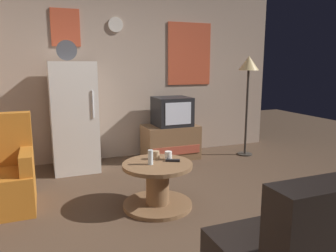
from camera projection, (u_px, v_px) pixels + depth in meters
ground_plane at (189, 221)px, 3.08m from camera, size 12.00×12.00×0.00m
wall_with_art at (124, 75)px, 5.07m from camera, size 5.20×0.12×2.59m
fridge at (74, 117)px, 4.46m from camera, size 0.60×0.62×1.77m
tv_stand at (170, 142)px, 5.11m from camera, size 0.84×0.53×0.53m
crt_tv at (172, 111)px, 5.03m from camera, size 0.54×0.51×0.44m
standing_lamp at (248, 71)px, 5.09m from camera, size 0.32×0.32×1.59m
coffee_table at (158, 185)px, 3.35m from camera, size 0.72×0.72×0.47m
wine_glass at (150, 157)px, 3.26m from camera, size 0.05×0.05×0.15m
mug_ceramic_white at (168, 156)px, 3.43m from camera, size 0.08×0.08×0.09m
mug_ceramic_tan at (156, 155)px, 3.45m from camera, size 0.08×0.08×0.09m
remote_control at (173, 160)px, 3.37m from camera, size 0.15×0.11×0.02m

